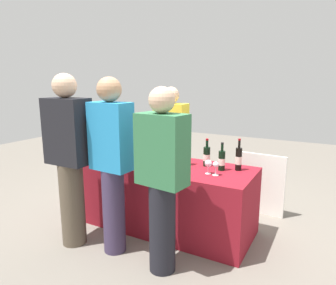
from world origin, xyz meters
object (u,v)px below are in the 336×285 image
wine_glass_2 (216,165)px  server_pouring (171,143)px  guest_2 (162,177)px  wine_bottle_3 (176,154)px  guest_1 (112,160)px  menu_board (259,184)px  wine_bottle_1 (144,147)px  guest_0 (69,156)px  wine_bottle_2 (164,152)px  wine_glass_1 (208,164)px  wine_glass_0 (136,157)px  wine_bottle_0 (133,147)px  wine_bottle_5 (207,156)px  wine_bottle_4 (186,155)px  ice_bucket (117,148)px  wine_bottle_7 (239,159)px  wine_bottle_6 (222,160)px

wine_glass_2 → server_pouring: (-0.89, 0.73, -0.00)m
guest_2 → wine_bottle_3: bearing=116.4°
guest_1 → menu_board: (1.04, 1.57, -0.54)m
wine_bottle_1 → guest_0: guest_0 is taller
wine_bottle_1 → wine_bottle_2: wine_bottle_1 is taller
wine_bottle_2 → wine_glass_1: 0.64m
server_pouring → menu_board: (1.11, 0.27, -0.46)m
guest_0 → guest_2: size_ratio=1.07×
wine_bottle_1 → wine_bottle_3: size_ratio=1.04×
wine_bottle_2 → wine_glass_0: size_ratio=2.20×
guest_0 → wine_bottle_2: bearing=55.1°
wine_bottle_0 → wine_bottle_5: size_ratio=1.01×
wine_bottle_2 → wine_bottle_3: size_ratio=0.96×
wine_glass_1 → guest_2: 0.65m
wine_bottle_0 → wine_bottle_4: 0.76m
wine_glass_0 → guest_2: size_ratio=0.09×
wine_bottle_1 → wine_bottle_4: (0.61, -0.08, -0.01)m
guest_0 → ice_bucket: bearing=90.8°
wine_glass_2 → wine_glass_1: bearing=173.5°
wine_bottle_5 → wine_bottle_7: size_ratio=0.91×
wine_glass_1 → guest_1: 0.94m
server_pouring → guest_2: 1.49m
wine_bottle_7 → guest_2: guest_2 is taller
wine_bottle_4 → wine_glass_2: size_ratio=2.21×
wine_bottle_0 → guest_1: (0.35, -0.83, 0.07)m
wine_glass_2 → wine_bottle_2: bearing=163.8°
ice_bucket → guest_2: 1.27m
wine_bottle_1 → wine_bottle_6: size_ratio=1.12×
wine_bottle_7 → server_pouring: 1.13m
wine_bottle_5 → menu_board: (0.43, 0.73, -0.47)m
wine_glass_1 → wine_glass_2: 0.08m
wine_bottle_3 → wine_bottle_1: bearing=169.0°
wine_bottle_1 → wine_glass_1: size_ratio=2.28×
ice_bucket → guest_1: bearing=-54.8°
wine_bottle_3 → guest_0: (-0.75, -0.84, 0.07)m
wine_bottle_3 → wine_bottle_6: (0.53, 0.01, -0.01)m
guest_0 → menu_board: (1.50, 1.65, -0.54)m
wine_glass_0 → menu_board: wine_glass_0 is taller
ice_bucket → guest_2: size_ratio=0.13×
wine_bottle_7 → guest_2: 0.98m
guest_1 → ice_bucket: bearing=128.6°
wine_bottle_0 → guest_0: size_ratio=0.18×
wine_glass_1 → wine_bottle_1: bearing=164.1°
wine_bottle_1 → guest_1: size_ratio=0.19×
wine_bottle_2 → guest_1: size_ratio=0.18×
wine_bottle_1 → menu_board: 1.51m
wine_bottle_2 → wine_bottle_4: 0.28m
wine_bottle_4 → wine_bottle_6: bearing=-0.8°
wine_glass_1 → wine_bottle_3: bearing=159.2°
wine_bottle_3 → menu_board: bearing=47.1°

